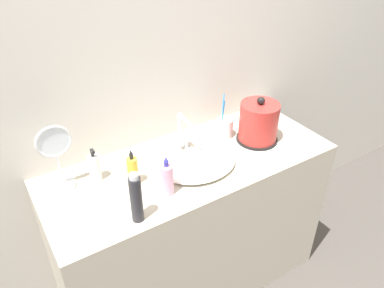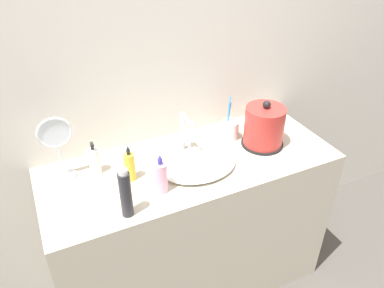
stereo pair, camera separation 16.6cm
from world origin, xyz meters
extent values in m
cube|color=beige|center=(0.00, 0.56, 1.30)|extent=(6.00, 0.04, 2.60)
cube|color=#B7AD99|center=(0.00, 0.27, 0.42)|extent=(1.36, 0.54, 0.84)
ellipsoid|color=silver|center=(0.01, 0.22, 0.86)|extent=(0.35, 0.27, 0.04)
cylinder|color=silver|center=(0.01, 0.38, 0.94)|extent=(0.02, 0.02, 0.20)
cylinder|color=silver|center=(0.01, 0.32, 1.02)|extent=(0.02, 0.12, 0.02)
cylinder|color=silver|center=(0.04, 0.38, 0.86)|extent=(0.02, 0.02, 0.04)
cylinder|color=black|center=(0.38, 0.26, 0.84)|extent=(0.21, 0.21, 0.01)
cylinder|color=#B22D28|center=(0.38, 0.26, 0.94)|extent=(0.19, 0.19, 0.20)
sphere|color=black|center=(0.38, 0.26, 1.06)|extent=(0.04, 0.04, 0.04)
cylinder|color=silver|center=(0.26, 0.37, 0.89)|extent=(0.08, 0.08, 0.10)
cylinder|color=#338CE0|center=(0.26, 0.39, 0.95)|extent=(0.03, 0.02, 0.15)
cylinder|color=#338CE0|center=(0.25, 0.38, 0.97)|extent=(0.03, 0.03, 0.19)
cylinder|color=white|center=(-0.41, 0.38, 0.90)|extent=(0.05, 0.05, 0.12)
cylinder|color=black|center=(-0.41, 0.38, 0.97)|extent=(0.01, 0.01, 0.02)
cube|color=black|center=(-0.41, 0.37, 0.99)|extent=(0.01, 0.03, 0.01)
cylinder|color=#EAA8C6|center=(-0.20, 0.14, 0.91)|extent=(0.05, 0.05, 0.14)
cylinder|color=#333399|center=(-0.20, 0.14, 0.98)|extent=(0.02, 0.02, 0.02)
cone|color=#333399|center=(-0.20, 0.14, 1.01)|extent=(0.02, 0.02, 0.02)
cylinder|color=gold|center=(-0.29, 0.27, 0.90)|extent=(0.05, 0.05, 0.13)
cylinder|color=black|center=(-0.29, 0.27, 0.97)|extent=(0.02, 0.02, 0.02)
cone|color=black|center=(-0.29, 0.27, 1.00)|extent=(0.02, 0.02, 0.02)
cylinder|color=#28282D|center=(-0.36, 0.07, 0.94)|extent=(0.05, 0.05, 0.20)
cylinder|color=white|center=(-0.36, 0.07, 1.04)|extent=(0.03, 0.03, 0.02)
cylinder|color=silver|center=(-0.54, 0.41, 0.84)|extent=(0.10, 0.10, 0.01)
cylinder|color=silver|center=(-0.54, 0.41, 0.92)|extent=(0.01, 0.01, 0.15)
torus|color=silver|center=(-0.54, 0.41, 1.06)|extent=(0.14, 0.01, 0.14)
cylinder|color=silver|center=(-0.54, 0.41, 1.06)|extent=(0.12, 0.00, 0.12)
camera|label=1|loc=(-0.74, -0.91, 1.85)|focal=35.00mm
camera|label=2|loc=(-0.59, -0.99, 1.85)|focal=35.00mm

